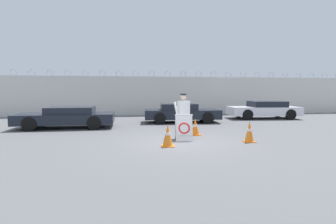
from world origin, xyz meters
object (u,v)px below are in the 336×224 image
Objects in this scene: security_guard at (183,113)px; parked_car_rear_sedan at (181,113)px; traffic_cone_far at (168,136)px; traffic_cone_mid at (195,127)px; parked_car_far_side at (264,110)px; parked_car_front_coupe at (67,117)px; barricade_sign at (184,127)px; traffic_cone_near at (249,132)px.

parked_car_rear_sedan is at bearing -119.16° from security_guard.
parked_car_rear_sedan is at bearing 74.49° from traffic_cone_far.
traffic_cone_mid is 0.16× the size of parked_car_rear_sedan.
parked_car_far_side is (6.44, 5.90, 0.26)m from traffic_cone_mid.
parked_car_front_coupe is 0.99× the size of parked_car_far_side.
barricade_sign is 5.79m from parked_car_rear_sedan.
traffic_cone_far reaches higher than traffic_cone_mid.
parked_car_far_side reaches higher than traffic_cone_mid.
traffic_cone_far is (-0.78, -1.00, -0.12)m from barricade_sign.
traffic_cone_near is 9.07m from parked_car_far_side.
parked_car_far_side is at bearing 51.12° from barricade_sign.
parked_car_rear_sedan is (-1.28, 6.40, 0.20)m from traffic_cone_near.
traffic_cone_mid is at bearing 53.79° from traffic_cone_far.
traffic_cone_far is at bearing -101.43° from parked_car_rear_sedan.
barricade_sign is 0.21× the size of parked_car_front_coupe.
parked_car_front_coupe reaches higher than traffic_cone_mid.
traffic_cone_near is 1.04× the size of traffic_cone_far.
parked_car_rear_sedan reaches higher than barricade_sign.
traffic_cone_mid is at bearing 132.25° from traffic_cone_near.
traffic_cone_mid is 6.75m from parked_car_front_coupe.
parked_car_front_coupe is (-4.44, 5.24, 0.19)m from traffic_cone_far.
security_guard is 5.18m from parked_car_rear_sedan.
parked_car_rear_sedan is at bearing 86.22° from barricade_sign.
parked_car_rear_sedan is 0.95× the size of parked_car_far_side.
traffic_cone_mid is 0.15× the size of parked_car_far_side.
traffic_cone_mid is (0.74, 1.07, -0.14)m from barricade_sign.
traffic_cone_far is (-1.52, -2.07, 0.02)m from traffic_cone_mid.
barricade_sign reaches higher than traffic_cone_near.
traffic_cone_near is at bearing 62.99° from parked_car_far_side.
parked_car_far_side is (4.82, 7.68, 0.23)m from traffic_cone_near.
barricade_sign is at bearing 52.00° from traffic_cone_far.
traffic_cone_far is 0.16× the size of parked_car_far_side.
barricade_sign is 0.21× the size of parked_car_far_side.
traffic_cone_mid is (-1.62, 1.78, -0.03)m from traffic_cone_near.
security_guard reaches higher than parked_car_rear_sedan.
barricade_sign is 0.56× the size of security_guard.
parked_car_rear_sedan is (0.97, 5.07, -0.42)m from security_guard.
traffic_cone_near is at bearing 5.37° from traffic_cone_far.
barricade_sign is at bearing -96.62° from parked_car_rear_sedan.
parked_car_front_coupe is (-5.22, 4.24, 0.07)m from barricade_sign.
traffic_cone_far is at bearing 43.01° from security_guard.
parked_car_far_side is at bearing -167.57° from parked_car_front_coupe.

